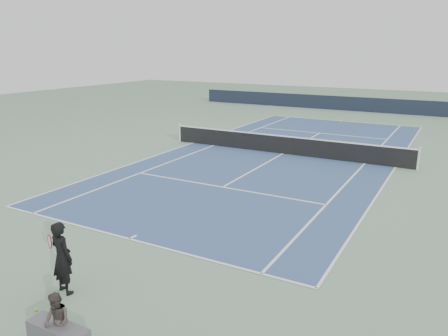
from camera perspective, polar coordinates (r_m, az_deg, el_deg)
The scene contains 7 objects.
ground at distance 22.69m, azimuth 7.70°, elevation 1.84°, with size 80.00×80.00×0.00m, color slate.
court_surface at distance 22.69m, azimuth 7.70°, elevation 1.86°, with size 10.97×23.77×0.01m, color #324C78.
tennis_net at distance 22.58m, azimuth 7.74°, elevation 3.08°, with size 12.90×0.10×1.07m.
windscreen_far at distance 39.57m, azimuth 17.32°, elevation 7.95°, with size 30.00×0.25×1.20m, color black.
tennis_player at distance 10.38m, azimuth -20.40°, elevation -10.90°, with size 0.80×0.55×1.68m.
tennis_ball at distance 10.28m, azimuth -23.30°, elevation -16.62°, with size 0.07×0.07×0.07m, color #D6EB30.
spectator_bench at distance 8.99m, azimuth -20.89°, elevation -18.88°, with size 1.32×0.79×1.08m.
Camera 1 is at (7.89, -20.61, 5.27)m, focal length 35.00 mm.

